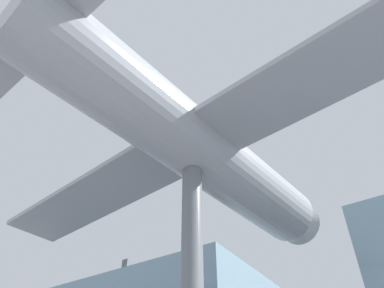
% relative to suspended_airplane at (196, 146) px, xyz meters
% --- Properties ---
extents(suspended_airplane, '(18.26, 13.29, 3.47)m').
position_rel_suspended_airplane_xyz_m(suspended_airplane, '(0.00, 0.00, 0.00)').
color(suspended_airplane, '#93999E').
rests_on(suspended_airplane, support_pylon_central).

